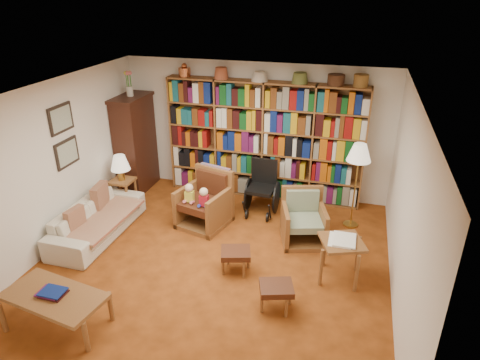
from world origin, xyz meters
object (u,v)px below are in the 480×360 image
(side_table_papers, at_px, (342,247))
(side_table_lamp, at_px, (123,187))
(floor_lamp, at_px, (359,156))
(footstool_b, at_px, (276,290))
(sofa, at_px, (97,220))
(footstool_a, at_px, (236,254))
(armchair_sage, at_px, (304,221))
(wheelchair, at_px, (262,188))
(armchair_leather, at_px, (206,202))
(coffee_table, at_px, (54,298))

(side_table_papers, bearing_deg, side_table_lamp, 164.23)
(floor_lamp, height_order, footstool_b, floor_lamp)
(sofa, height_order, side_table_papers, side_table_papers)
(footstool_a, xyz_separation_m, footstool_b, (0.70, -0.59, 0.00))
(armchair_sage, relative_size, wheelchair, 0.91)
(armchair_leather, bearing_deg, sofa, -150.61)
(side_table_lamp, relative_size, armchair_sage, 0.61)
(armchair_sage, xyz_separation_m, wheelchair, (-0.86, 0.74, 0.11))
(wheelchair, bearing_deg, armchair_sage, -40.79)
(side_table_lamp, bearing_deg, wheelchair, 11.78)
(sofa, height_order, side_table_lamp, sofa)
(side_table_lamp, height_order, coffee_table, side_table_lamp)
(footstool_b, height_order, coffee_table, coffee_table)
(wheelchair, distance_m, coffee_table, 3.86)
(wheelchair, xyz_separation_m, footstool_a, (0.05, -1.87, -0.15))
(floor_lamp, relative_size, side_table_papers, 2.10)
(footstool_b, distance_m, coffee_table, 2.64)
(armchair_sage, distance_m, coffee_table, 3.73)
(armchair_sage, bearing_deg, sofa, -166.15)
(sofa, height_order, footstool_a, sofa)
(footstool_b, relative_size, coffee_table, 0.39)
(armchair_leather, bearing_deg, footstool_b, -48.78)
(sofa, bearing_deg, side_table_lamp, 6.02)
(side_table_lamp, height_order, footstool_a, side_table_lamp)
(footstool_a, bearing_deg, armchair_sage, 54.40)
(side_table_lamp, bearing_deg, sofa, -84.41)
(footstool_b, bearing_deg, floor_lamp, 70.58)
(side_table_papers, bearing_deg, sofa, 178.61)
(side_table_lamp, bearing_deg, floor_lamp, 5.63)
(armchair_leather, xyz_separation_m, floor_lamp, (2.40, 0.55, 0.88))
(armchair_sage, bearing_deg, footstool_b, -93.66)
(sofa, relative_size, wheelchair, 1.98)
(floor_lamp, relative_size, coffee_table, 1.14)
(sofa, relative_size, coffee_table, 1.46)
(coffee_table, bearing_deg, side_table_lamp, 104.87)
(armchair_leather, height_order, floor_lamp, floor_lamp)
(footstool_b, bearing_deg, side_table_lamp, 148.87)
(footstool_a, distance_m, coffee_table, 2.37)
(sofa, relative_size, armchair_sage, 2.18)
(sofa, height_order, wheelchair, wheelchair)
(side_table_papers, bearing_deg, armchair_leather, 157.22)
(floor_lamp, xyz_separation_m, footstool_a, (-1.53, -1.75, -0.98))
(coffee_table, bearing_deg, footstool_b, 22.25)
(wheelchair, distance_m, footstool_a, 1.88)
(side_table_lamp, height_order, armchair_sage, armchair_sage)
(side_table_lamp, relative_size, armchair_leather, 0.55)
(floor_lamp, relative_size, footstool_b, 2.94)
(sofa, relative_size, footstool_b, 3.77)
(wheelchair, bearing_deg, footstool_a, -88.51)
(side_table_lamp, bearing_deg, side_table_papers, -15.77)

